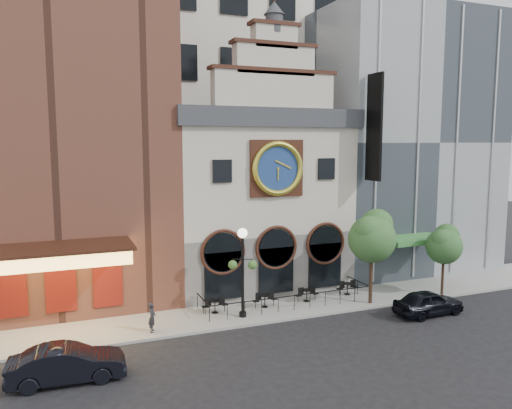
{
  "coord_description": "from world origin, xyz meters",
  "views": [
    {
      "loc": [
        -12.85,
        -24.89,
        10.2
      ],
      "look_at": [
        -0.57,
        6.0,
        6.03
      ],
      "focal_mm": 35.0,
      "sensor_mm": 36.0,
      "label": 1
    }
  ],
  "objects": [
    {
      "name": "ground",
      "position": [
        0.0,
        0.0,
        0.0
      ],
      "size": [
        120.0,
        120.0,
        0.0
      ],
      "primitive_type": "plane",
      "color": "black",
      "rests_on": "ground"
    },
    {
      "name": "sidewalk",
      "position": [
        0.0,
        2.5,
        0.07
      ],
      "size": [
        44.0,
        5.0,
        0.15
      ],
      "primitive_type": "cube",
      "color": "gray",
      "rests_on": "ground"
    },
    {
      "name": "clock_building",
      "position": [
        0.0,
        7.82,
        6.69
      ],
      "size": [
        12.6,
        8.78,
        18.65
      ],
      "color": "#605E5B",
      "rests_on": "ground"
    },
    {
      "name": "theater_building",
      "position": [
        -13.0,
        9.96,
        12.6
      ],
      "size": [
        14.0,
        15.6,
        25.0
      ],
      "color": "brown",
      "rests_on": "ground"
    },
    {
      "name": "retail_building",
      "position": [
        12.99,
        9.99,
        10.14
      ],
      "size": [
        14.0,
        14.4,
        20.0
      ],
      "color": "gray",
      "rests_on": "ground"
    },
    {
      "name": "office_tower",
      "position": [
        0.0,
        20.0,
        20.0
      ],
      "size": [
        20.0,
        16.0,
        40.0
      ],
      "primitive_type": "cube",
      "color": "silver",
      "rests_on": "ground"
    },
    {
      "name": "cafe_railing",
      "position": [
        0.0,
        2.5,
        0.6
      ],
      "size": [
        10.6,
        2.6,
        0.9
      ],
      "primitive_type": null,
      "color": "black",
      "rests_on": "sidewalk"
    },
    {
      "name": "bistro_0",
      "position": [
        -4.59,
        2.48,
        0.61
      ],
      "size": [
        1.58,
        0.68,
        0.9
      ],
      "color": "black",
      "rests_on": "sidewalk"
    },
    {
      "name": "bistro_1",
      "position": [
        -1.44,
        2.37,
        0.61
      ],
      "size": [
        1.58,
        0.68,
        0.9
      ],
      "color": "black",
      "rests_on": "sidewalk"
    },
    {
      "name": "bistro_2",
      "position": [
        1.46,
        2.41,
        0.61
      ],
      "size": [
        1.58,
        0.68,
        0.9
      ],
      "color": "black",
      "rests_on": "sidewalk"
    },
    {
      "name": "bistro_3",
      "position": [
        4.65,
        2.7,
        0.61
      ],
      "size": [
        1.58,
        0.68,
        0.9
      ],
      "color": "black",
      "rests_on": "sidewalk"
    },
    {
      "name": "car_right",
      "position": [
        7.24,
        -2.08,
        0.75
      ],
      "size": [
        4.45,
        1.95,
        1.49
      ],
      "primitive_type": "imported",
      "rotation": [
        0.0,
        0.0,
        1.61
      ],
      "color": "black",
      "rests_on": "ground"
    },
    {
      "name": "car_left",
      "position": [
        -12.86,
        -3.09,
        0.8
      ],
      "size": [
        4.91,
        1.92,
        1.59
      ],
      "primitive_type": "imported",
      "rotation": [
        0.0,
        0.0,
        1.52
      ],
      "color": "black",
      "rests_on": "ground"
    },
    {
      "name": "pedestrian",
      "position": [
        -8.56,
        0.88,
        0.95
      ],
      "size": [
        0.57,
        0.68,
        1.6
      ],
      "primitive_type": "imported",
      "rotation": [
        0.0,
        0.0,
        1.2
      ],
      "color": "black",
      "rests_on": "sidewalk"
    },
    {
      "name": "lamppost",
      "position": [
        -3.28,
        1.28,
        3.37
      ],
      "size": [
        1.57,
        0.99,
        5.2
      ],
      "rotation": [
        0.0,
        0.0,
        -0.42
      ],
      "color": "black",
      "rests_on": "sidewalk"
    },
    {
      "name": "tree_left",
      "position": [
        5.11,
        0.72,
        4.48
      ],
      "size": [
        3.06,
        2.95,
        5.9
      ],
      "color": "#382619",
      "rests_on": "sidewalk"
    },
    {
      "name": "tree_right",
      "position": [
        10.54,
        0.43,
        3.59
      ],
      "size": [
        2.44,
        2.35,
        4.69
      ],
      "color": "#382619",
      "rests_on": "sidewalk"
    }
  ]
}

